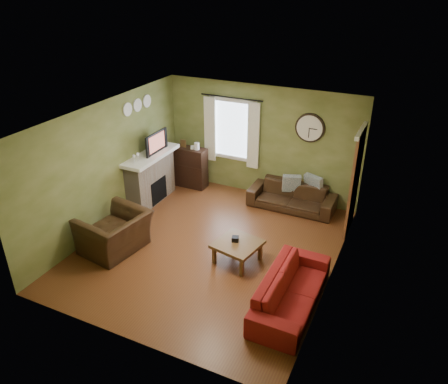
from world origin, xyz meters
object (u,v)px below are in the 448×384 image
at_px(sofa_brown, 292,197).
at_px(coffee_table, 237,252).
at_px(bookshelf, 190,167).
at_px(armchair, 115,232).
at_px(sofa_red, 291,290).

distance_m(sofa_brown, coffee_table, 2.40).
distance_m(bookshelf, armchair, 3.05).
distance_m(sofa_brown, sofa_red, 3.24).
xyz_separation_m(sofa_brown, coffee_table, (-0.28, -2.38, -0.08)).
height_order(bookshelf, armchair, bookshelf).
distance_m(sofa_brown, armchair, 3.95).
bearing_deg(bookshelf, sofa_brown, -0.52).
xyz_separation_m(sofa_red, armchair, (-3.49, 0.07, 0.09)).
distance_m(bookshelf, coffee_table, 3.36).
distance_m(sofa_red, coffee_table, 1.43).
xyz_separation_m(armchair, coffee_table, (2.25, 0.64, -0.18)).
height_order(bookshelf, sofa_brown, bookshelf).
xyz_separation_m(sofa_brown, sofa_red, (0.96, -3.09, 0.02)).
relative_size(bookshelf, coffee_table, 1.31).
bearing_deg(coffee_table, bookshelf, 134.11).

